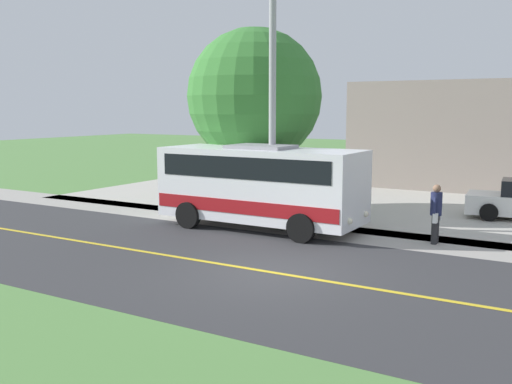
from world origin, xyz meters
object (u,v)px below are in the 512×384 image
Objects in this scene: pedestrian_with_bags at (436,212)px; tree_curbside at (254,96)px; street_light_pole at (271,86)px; shuttle_bus_front at (261,183)px.

pedestrian_with_bags is 8.65m from tree_curbside.
street_light_pole is at bearing -86.34° from pedestrian_with_bags.
street_light_pole is 1.22× the size of tree_curbside.
pedestrian_with_bags is (-0.68, 5.64, -0.59)m from shuttle_bus_front.
shuttle_bus_front is 0.98× the size of tree_curbside.
street_light_pole reaches higher than shuttle_bus_front.
tree_curbside is (-2.16, -7.60, 3.52)m from pedestrian_with_bags.
shuttle_bus_front is 4.53m from tree_curbside.
tree_curbside is at bearing -105.91° from pedestrian_with_bags.
street_light_pole reaches higher than tree_curbside.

